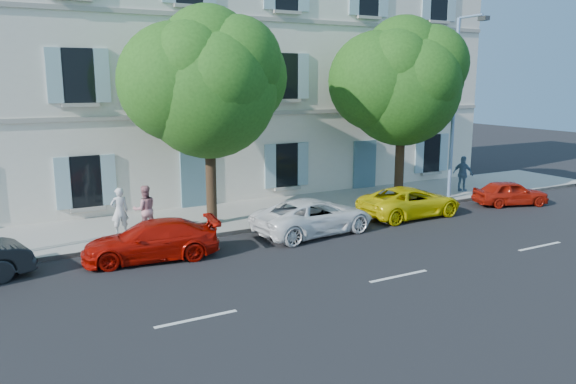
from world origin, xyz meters
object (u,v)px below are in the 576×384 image
car_white_coupe (314,216)px  tree_right (402,88)px  pedestrian_b (145,209)px  car_red_hatchback (510,193)px  street_lamp (457,98)px  tree_left (209,90)px  pedestrian_c (463,174)px  pedestrian_a (120,211)px  car_red_coupe (151,240)px  car_yellow_supercar (410,202)px

car_white_coupe → tree_right: size_ratio=0.59×
pedestrian_b → tree_right: bearing=-178.1°
car_red_hatchback → street_lamp: street_lamp is taller
car_white_coupe → tree_left: (-2.89, 2.57, 4.45)m
pedestrian_c → tree_right: bearing=72.6°
car_white_coupe → tree_right: bearing=-73.4°
pedestrian_a → pedestrian_b: size_ratio=0.98×
car_red_coupe → pedestrian_a: 2.85m
pedestrian_a → pedestrian_b: 0.85m
street_lamp → pedestrian_b: size_ratio=4.67×
car_white_coupe → street_lamp: bearing=-85.6°
pedestrian_b → pedestrian_c: bearing=-178.0°
car_yellow_supercar → car_red_hatchback: car_yellow_supercar is taller
car_red_coupe → car_red_hatchback: (15.97, -0.07, -0.05)m
car_yellow_supercar → car_white_coupe: bearing=93.3°
car_red_hatchback → tree_right: tree_right is taller
car_red_coupe → car_yellow_supercar: size_ratio=0.95×
car_red_coupe → pedestrian_a: bearing=-165.6°
car_white_coupe → tree_right: tree_right is taller
tree_right → street_lamp: size_ratio=0.97×
tree_right → pedestrian_a: bearing=179.0°
street_lamp → pedestrian_c: (1.71, 1.01, -3.64)m
tree_left → tree_right: (8.84, -0.09, -0.00)m
car_red_coupe → tree_left: (3.03, 2.69, 4.49)m
car_yellow_supercar → pedestrian_c: (5.14, 2.19, 0.40)m
car_red_coupe → pedestrian_c: pedestrian_c is taller
car_red_hatchback → tree_right: 6.67m
car_red_hatchback → pedestrian_c: size_ratio=1.88×
car_red_hatchback → street_lamp: size_ratio=0.41×
pedestrian_a → car_red_coupe: bearing=94.9°
car_red_hatchback → pedestrian_c: (-0.14, 2.70, 0.46)m
car_red_coupe → car_yellow_supercar: 10.70m
tree_right → street_lamp: street_lamp is taller
car_red_hatchback → tree_left: (-12.94, 2.76, 4.54)m
car_white_coupe → pedestrian_c: (9.90, 2.51, 0.38)m
car_white_coupe → car_yellow_supercar: (4.76, 0.32, -0.03)m
car_yellow_supercar → pedestrian_b: pedestrian_b is taller
car_white_coupe → tree_left: bearing=42.4°
street_lamp → car_red_hatchback: bearing=-42.5°
car_yellow_supercar → street_lamp: size_ratio=0.55×
tree_left → street_lamp: bearing=-5.5°
tree_left → car_yellow_supercar: bearing=-16.4°
car_red_coupe → pedestrian_b: bearing=177.0°
pedestrian_b → pedestrian_c: pedestrian_c is taller
car_white_coupe → tree_left: 5.90m
car_yellow_supercar → tree_left: (-7.66, 2.25, 4.48)m
tree_right → pedestrian_c: size_ratio=4.48×
pedestrian_a → pedestrian_b: bearing=161.3°
car_red_coupe → car_red_hatchback: car_red_coupe is taller
pedestrian_a → pedestrian_b: (0.81, -0.25, 0.02)m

